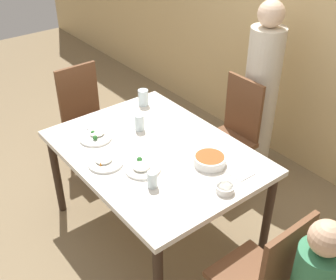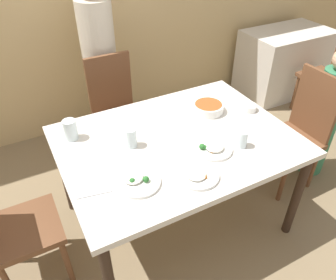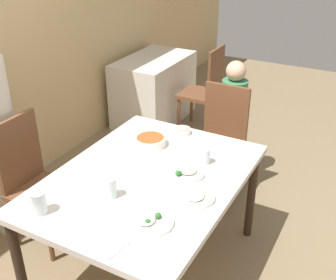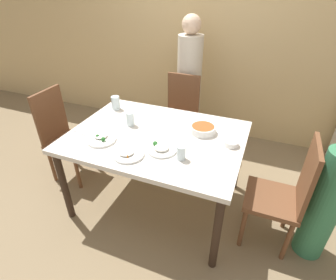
{
  "view_description": "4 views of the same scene",
  "coord_description": "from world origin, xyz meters",
  "px_view_note": "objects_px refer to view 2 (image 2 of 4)",
  "views": [
    {
      "loc": [
        1.94,
        -1.41,
        2.4
      ],
      "look_at": [
        0.11,
        0.03,
        0.88
      ],
      "focal_mm": 45.0,
      "sensor_mm": 36.0,
      "label": 1
    },
    {
      "loc": [
        -0.82,
        -1.43,
        1.99
      ],
      "look_at": [
        -0.11,
        -0.08,
        0.84
      ],
      "focal_mm": 35.0,
      "sensor_mm": 36.0,
      "label": 2
    },
    {
      "loc": [
        -1.85,
        -1.15,
        2.16
      ],
      "look_at": [
        0.11,
        -0.08,
        0.98
      ],
      "focal_mm": 45.0,
      "sensor_mm": 36.0,
      "label": 3
    },
    {
      "loc": [
        0.8,
        -1.73,
        1.89
      ],
      "look_at": [
        0.14,
        -0.08,
        0.78
      ],
      "focal_mm": 28.0,
      "sensor_mm": 36.0,
      "label": 4
    }
  ],
  "objects_px": {
    "chair_child_spot": "(299,130)",
    "person_child": "(324,119)",
    "plate_rice_adult": "(213,148)",
    "chair_adult_spot": "(116,111)",
    "person_adult": "(102,72)",
    "glass_water_tall": "(70,130)",
    "bowl_curry": "(208,107)"
  },
  "relations": [
    {
      "from": "chair_adult_spot",
      "to": "person_adult",
      "type": "xyz_separation_m",
      "value": [
        -0.0,
        0.31,
        0.23
      ]
    },
    {
      "from": "chair_adult_spot",
      "to": "person_adult",
      "type": "bearing_deg",
      "value": 90.0
    },
    {
      "from": "chair_child_spot",
      "to": "plate_rice_adult",
      "type": "height_order",
      "value": "chair_child_spot"
    },
    {
      "from": "person_adult",
      "to": "bowl_curry",
      "type": "relative_size",
      "value": 7.2
    },
    {
      "from": "person_adult",
      "to": "bowl_curry",
      "type": "xyz_separation_m",
      "value": [
        0.45,
        -1.01,
        0.05
      ]
    },
    {
      "from": "plate_rice_adult",
      "to": "glass_water_tall",
      "type": "height_order",
      "value": "glass_water_tall"
    },
    {
      "from": "person_child",
      "to": "bowl_curry",
      "type": "height_order",
      "value": "person_child"
    },
    {
      "from": "person_adult",
      "to": "person_child",
      "type": "height_order",
      "value": "person_adult"
    },
    {
      "from": "person_adult",
      "to": "plate_rice_adult",
      "type": "bearing_deg",
      "value": -80.66
    },
    {
      "from": "person_child",
      "to": "plate_rice_adult",
      "type": "bearing_deg",
      "value": -173.23
    },
    {
      "from": "chair_adult_spot",
      "to": "glass_water_tall",
      "type": "height_order",
      "value": "chair_adult_spot"
    },
    {
      "from": "chair_adult_spot",
      "to": "person_adult",
      "type": "distance_m",
      "value": 0.38
    },
    {
      "from": "person_adult",
      "to": "glass_water_tall",
      "type": "relative_size",
      "value": 11.81
    },
    {
      "from": "chair_child_spot",
      "to": "person_child",
      "type": "distance_m",
      "value": 0.27
    },
    {
      "from": "person_adult",
      "to": "glass_water_tall",
      "type": "xyz_separation_m",
      "value": [
        -0.49,
        -0.88,
        0.09
      ]
    },
    {
      "from": "chair_child_spot",
      "to": "bowl_curry",
      "type": "xyz_separation_m",
      "value": [
        -0.72,
        0.24,
        0.28
      ]
    },
    {
      "from": "plate_rice_adult",
      "to": "glass_water_tall",
      "type": "bearing_deg",
      "value": 144.16
    },
    {
      "from": "chair_child_spot",
      "to": "plate_rice_adult",
      "type": "relative_size",
      "value": 4.18
    },
    {
      "from": "person_child",
      "to": "glass_water_tall",
      "type": "xyz_separation_m",
      "value": [
        -1.93,
        0.37,
        0.29
      ]
    },
    {
      "from": "person_child",
      "to": "glass_water_tall",
      "type": "distance_m",
      "value": 1.99
    },
    {
      "from": "chair_adult_spot",
      "to": "plate_rice_adult",
      "type": "height_order",
      "value": "chair_adult_spot"
    },
    {
      "from": "person_child",
      "to": "person_adult",
      "type": "bearing_deg",
      "value": 139.11
    },
    {
      "from": "chair_child_spot",
      "to": "plate_rice_adult",
      "type": "xyz_separation_m",
      "value": [
        -0.94,
        -0.14,
        0.26
      ]
    },
    {
      "from": "chair_adult_spot",
      "to": "glass_water_tall",
      "type": "relative_size",
      "value": 7.33
    },
    {
      "from": "chair_child_spot",
      "to": "person_adult",
      "type": "distance_m",
      "value": 1.72
    },
    {
      "from": "chair_child_spot",
      "to": "bowl_curry",
      "type": "bearing_deg",
      "value": -108.54
    },
    {
      "from": "chair_child_spot",
      "to": "person_adult",
      "type": "height_order",
      "value": "person_adult"
    },
    {
      "from": "chair_child_spot",
      "to": "person_child",
      "type": "bearing_deg",
      "value": 90.0
    },
    {
      "from": "chair_child_spot",
      "to": "glass_water_tall",
      "type": "relative_size",
      "value": 7.33
    },
    {
      "from": "person_adult",
      "to": "glass_water_tall",
      "type": "bearing_deg",
      "value": -119.01
    },
    {
      "from": "plate_rice_adult",
      "to": "chair_adult_spot",
      "type": "bearing_deg",
      "value": 101.93
    },
    {
      "from": "bowl_curry",
      "to": "plate_rice_adult",
      "type": "height_order",
      "value": "bowl_curry"
    }
  ]
}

